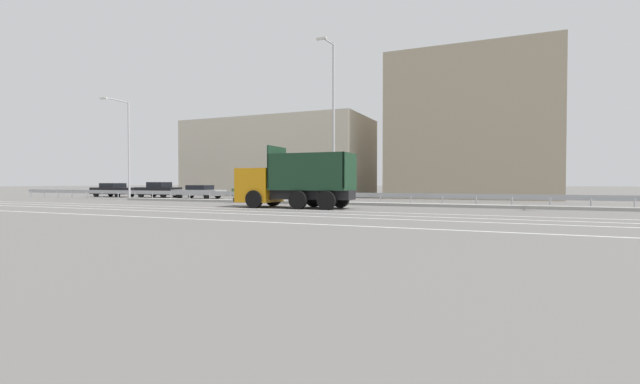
{
  "coord_description": "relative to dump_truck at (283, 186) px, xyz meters",
  "views": [
    {
      "loc": [
        9.82,
        -25.4,
        1.5
      ],
      "look_at": [
        -0.9,
        -0.65,
        0.89
      ],
      "focal_mm": 24.0,
      "sensor_mm": 36.0,
      "label": 1
    }
  ],
  "objects": [
    {
      "name": "ground_plane",
      "position": [
        2.31,
        2.94,
        -1.26
      ],
      "size": [
        320.0,
        320.0,
        0.0
      ],
      "primitive_type": "plane",
      "color": "#605E5B"
    },
    {
      "name": "lane_strip_0",
      "position": [
        0.84,
        -1.78,
        -1.26
      ],
      "size": [
        70.19,
        0.16,
        0.01
      ],
      "primitive_type": "cube",
      "color": "silver",
      "rests_on": "ground_plane"
    },
    {
      "name": "lane_strip_1",
      "position": [
        0.84,
        -3.63,
        -1.26
      ],
      "size": [
        70.19,
        0.16,
        0.01
      ],
      "primitive_type": "cube",
      "color": "silver",
      "rests_on": "ground_plane"
    },
    {
      "name": "lane_strip_2",
      "position": [
        0.84,
        -5.38,
        -1.26
      ],
      "size": [
        70.19,
        0.16,
        0.01
      ],
      "primitive_type": "cube",
      "color": "silver",
      "rests_on": "ground_plane"
    },
    {
      "name": "lane_strip_3",
      "position": [
        0.84,
        -8.54,
        -1.26
      ],
      "size": [
        70.19,
        0.16,
        0.01
      ],
      "primitive_type": "cube",
      "color": "silver",
      "rests_on": "ground_plane"
    },
    {
      "name": "median_island",
      "position": [
        2.31,
        4.55,
        -1.17
      ],
      "size": [
        38.6,
        1.1,
        0.18
      ],
      "primitive_type": "cube",
      "color": "gray",
      "rests_on": "ground_plane"
    },
    {
      "name": "median_guardrail",
      "position": [
        2.31,
        5.9,
        -0.69
      ],
      "size": [
        70.19,
        0.09,
        0.78
      ],
      "color": "#9EA0A5",
      "rests_on": "ground_plane"
    },
    {
      "name": "dump_truck",
      "position": [
        0.0,
        0.0,
        0.0
      ],
      "size": [
        7.1,
        2.81,
        3.64
      ],
      "rotation": [
        0.0,
        0.0,
        1.6
      ],
      "color": "orange",
      "rests_on": "ground_plane"
    },
    {
      "name": "median_road_sign",
      "position": [
        -4.47,
        4.55,
        -0.02
      ],
      "size": [
        0.75,
        0.16,
        2.34
      ],
      "color": "white",
      "rests_on": "ground_plane"
    },
    {
      "name": "street_lamp_0",
      "position": [
        -17.32,
        4.31,
        3.49
      ],
      "size": [
        0.7,
        2.7,
        8.43
      ],
      "color": "#ADADB2",
      "rests_on": "ground_plane"
    },
    {
      "name": "street_lamp_1",
      "position": [
        1.38,
        4.56,
        4.69
      ],
      "size": [
        0.72,
        1.92,
        10.99
      ],
      "color": "#ADADB2",
      "rests_on": "ground_plane"
    },
    {
      "name": "parked_car_0",
      "position": [
        -24.94,
        9.51,
        -0.53
      ],
      "size": [
        4.75,
        2.11,
        1.42
      ],
      "rotation": [
        0.0,
        0.0,
        -1.55
      ],
      "color": "black",
      "rests_on": "ground_plane"
    },
    {
      "name": "parked_car_1",
      "position": [
        -19.28,
        9.87,
        -0.5
      ],
      "size": [
        4.38,
        2.18,
        1.52
      ],
      "rotation": [
        0.0,
        0.0,
        1.64
      ],
      "color": "black",
      "rests_on": "ground_plane"
    },
    {
      "name": "parked_car_2",
      "position": [
        -13.87,
        9.35,
        -0.61
      ],
      "size": [
        4.91,
        2.18,
        1.24
      ],
      "rotation": [
        0.0,
        0.0,
        1.64
      ],
      "color": "#A3A3A8",
      "rests_on": "ground_plane"
    },
    {
      "name": "parked_car_3",
      "position": [
        -7.75,
        9.52,
        -0.55
      ],
      "size": [
        4.06,
        2.2,
        1.37
      ],
      "rotation": [
        0.0,
        0.0,
        -1.5
      ],
      "color": "#335B33",
      "rests_on": "ground_plane"
    },
    {
      "name": "parked_car_4",
      "position": [
        -1.98,
        9.38,
        -0.64
      ],
      "size": [
        4.11,
        1.95,
        1.18
      ],
      "rotation": [
        0.0,
        0.0,
        -1.55
      ],
      "color": "black",
      "rests_on": "ground_plane"
    },
    {
      "name": "background_building_0",
      "position": [
        -11.9,
        20.93,
        3.02
      ],
      "size": [
        20.71,
        9.79,
        8.56
      ],
      "primitive_type": "cube",
      "color": "beige",
      "rests_on": "ground_plane"
    },
    {
      "name": "background_building_1",
      "position": [
        9.13,
        23.82,
        5.48
      ],
      "size": [
        14.84,
        15.27,
        13.49
      ],
      "primitive_type": "cube",
      "color": "tan",
      "rests_on": "ground_plane"
    }
  ]
}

